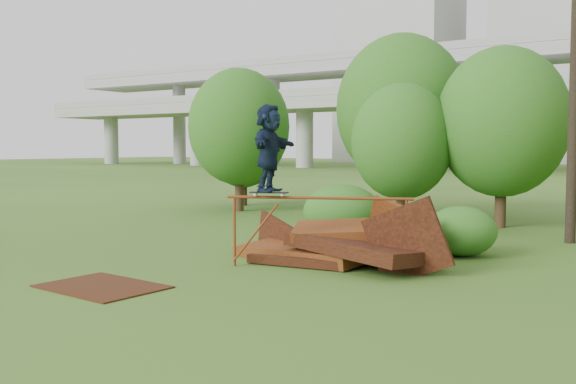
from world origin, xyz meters
The scene contains 16 objects.
ground centered at (0.00, 0.00, 0.00)m, with size 240.00×240.00×0.00m, color #2D5116.
scrap_pile centered at (0.20, 2.66, 0.39)m, with size 5.70×3.00×2.03m.
grind_rail centered at (0.20, 1.67, 1.22)m, with size 3.70×1.67×1.56m.
skateboard centered at (-0.79, 1.24, 1.63)m, with size 0.85×0.54×0.09m.
skater centered at (-0.79, 1.24, 2.60)m, with size 1.76×0.56×1.90m, color black.
flat_plate centered at (-2.25, -2.15, 0.01)m, with size 2.24×1.60×0.03m, color #391B0C.
tree_0 centered at (-8.85, 10.71, 3.44)m, with size 4.13×4.13×5.82m.
tree_1 centered at (-2.63, 12.74, 4.05)m, with size 4.97×4.97×6.91m.
tree_2 centered at (-1.33, 9.75, 2.80)m, with size 3.37×3.37×4.74m.
tree_3 centered at (1.58, 11.03, 3.43)m, with size 4.23×4.23×5.87m.
tree_6 centered at (-10.25, 12.86, 2.66)m, with size 3.25×3.25×4.54m.
shrub_left centered at (-1.52, 5.93, 0.78)m, with size 2.26×2.09×1.57m, color #1C4A13.
shrub_right centered at (2.26, 4.93, 0.60)m, with size 1.70×1.56×1.21m, color #1C4A13.
utility_pole centered at (4.10, 8.64, 5.22)m, with size 1.40×0.28×10.28m.
building_left centered at (-38.00, 95.00, 17.50)m, with size 18.00×16.00×35.00m, color #9E9E99.
building_right centered at (-16.00, 102.00, 14.00)m, with size 14.00×14.00×28.00m, color #9E9E99.
Camera 1 is at (7.11, -10.16, 2.61)m, focal length 40.00 mm.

